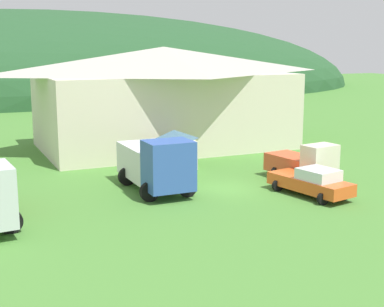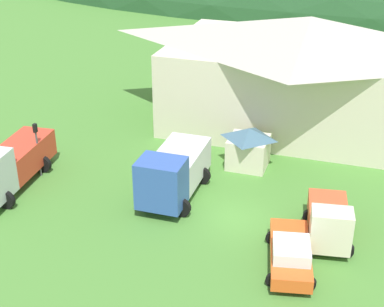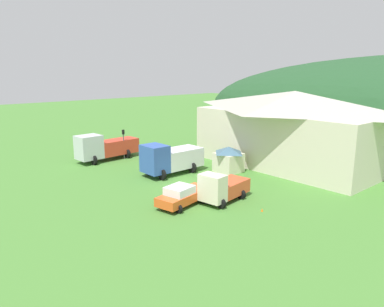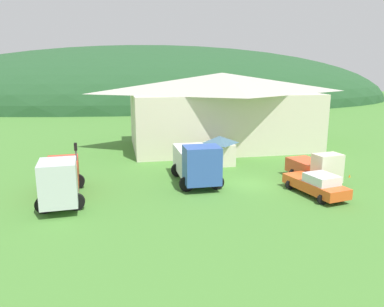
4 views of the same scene
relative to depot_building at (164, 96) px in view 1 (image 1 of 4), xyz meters
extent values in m
plane|color=#477F33|center=(-1.64, -14.54, -4.28)|extent=(200.00, 200.00, 0.00)
ellipsoid|color=#234C28|center=(-1.64, 59.44, -4.28)|extent=(129.77, 60.00, 28.65)
cube|color=beige|center=(0.00, 0.00, -1.20)|extent=(19.83, 11.54, 6.15)
pyramid|color=#B7B2A3|center=(0.00, 0.00, 2.95)|extent=(21.41, 12.46, 2.15)
cube|color=beige|center=(-2.39, -7.98, -3.27)|extent=(2.52, 2.41, 2.01)
pyramid|color=#42667F|center=(-2.39, -7.98, -1.92)|extent=(2.72, 2.60, 0.70)
cylinder|color=black|center=(-14.39, -17.47, -3.73)|extent=(1.10, 0.30, 1.10)
cube|color=#3356AD|center=(-5.68, -15.16, -2.34)|extent=(2.59, 2.07, 2.76)
cube|color=black|center=(-5.68, -15.26, -1.74)|extent=(1.39, 1.65, 0.88)
cube|color=silver|center=(-5.71, -11.88, -2.75)|extent=(2.61, 4.54, 1.95)
cylinder|color=black|center=(-4.54, -15.15, -3.73)|extent=(1.10, 0.30, 1.10)
cylinder|color=black|center=(-6.82, -15.17, -3.73)|extent=(1.10, 0.30, 1.10)
cylinder|color=black|center=(-4.57, -11.19, -3.73)|extent=(1.10, 0.30, 1.10)
cylinder|color=black|center=(-6.85, -11.21, -3.73)|extent=(1.10, 0.30, 1.10)
cube|color=beige|center=(3.71, -16.28, -2.79)|extent=(2.21, 1.63, 2.18)
cube|color=black|center=(3.72, -16.35, -2.31)|extent=(1.24, 1.23, 0.70)
cube|color=#DB512D|center=(3.36, -13.96, -3.30)|extent=(2.51, 3.61, 1.15)
cylinder|color=black|center=(4.57, -16.15, -3.88)|extent=(0.80, 0.30, 0.80)
cylinder|color=black|center=(2.86, -16.41, -3.88)|extent=(0.80, 0.30, 0.80)
cylinder|color=black|center=(4.14, -13.34, -3.88)|extent=(0.80, 0.30, 0.80)
cylinder|color=black|center=(2.43, -13.60, -3.88)|extent=(0.80, 0.30, 0.80)
cube|color=#E75822|center=(1.99, -17.73, -3.59)|extent=(2.88, 5.38, 0.70)
cube|color=silver|center=(2.11, -18.33, -2.93)|extent=(2.12, 2.35, 0.62)
cylinder|color=black|center=(3.14, -19.27, -3.94)|extent=(0.68, 0.24, 0.68)
cylinder|color=black|center=(1.52, -19.59, -3.94)|extent=(0.68, 0.24, 0.68)
cylinder|color=black|center=(2.46, -15.86, -3.94)|extent=(0.68, 0.24, 0.68)
cylinder|color=black|center=(0.83, -16.19, -3.94)|extent=(0.68, 0.24, 0.68)
cone|color=orange|center=(7.07, -14.24, -4.28)|extent=(0.36, 0.36, 0.47)
camera|label=1|loc=(-16.76, -43.08, 4.29)|focal=52.02mm
camera|label=2|loc=(4.58, -41.06, 13.17)|focal=53.67mm
camera|label=3|loc=(23.31, -35.48, 6.28)|focal=34.13mm
camera|label=4|loc=(-11.61, -41.27, 4.63)|focal=35.51mm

